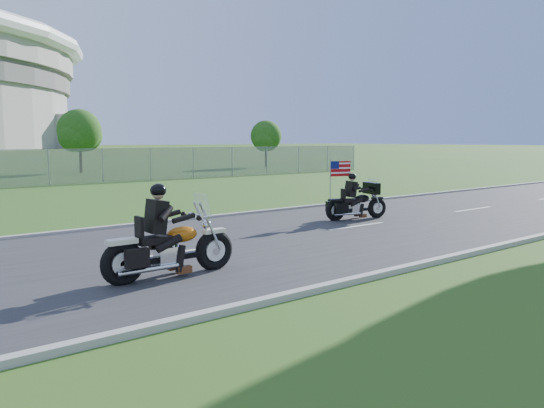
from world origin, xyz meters
TOP-DOWN VIEW (x-y plane):
  - ground at (0.00, 0.00)m, footprint 420.00×420.00m
  - road at (0.00, 0.00)m, footprint 120.00×8.00m
  - curb_north at (0.00, 4.05)m, footprint 120.00×0.18m
  - curb_south at (0.00, -4.05)m, footprint 120.00×0.18m
  - tree_fence_near at (6.04, 30.04)m, footprint 3.52×3.28m
  - tree_fence_far at (22.04, 28.03)m, footprint 3.08×2.87m
  - motorcycle_lead at (-2.83, -1.76)m, footprint 2.62×0.63m
  - motorcycle_follow at (5.04, 1.00)m, footprint 2.17×0.95m

SIDE VIEW (x-z plane):
  - ground at x=0.00m, z-range 0.00..0.00m
  - road at x=0.00m, z-range 0.00..0.04m
  - curb_north at x=0.00m, z-range -0.01..0.11m
  - curb_south at x=0.00m, z-range -0.01..0.11m
  - motorcycle_follow at x=5.04m, z-range -0.41..1.43m
  - motorcycle_lead at x=-2.83m, z-range -0.33..1.44m
  - tree_fence_far at x=22.04m, z-range 0.54..4.74m
  - tree_fence_near at x=6.04m, z-range 0.60..5.35m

